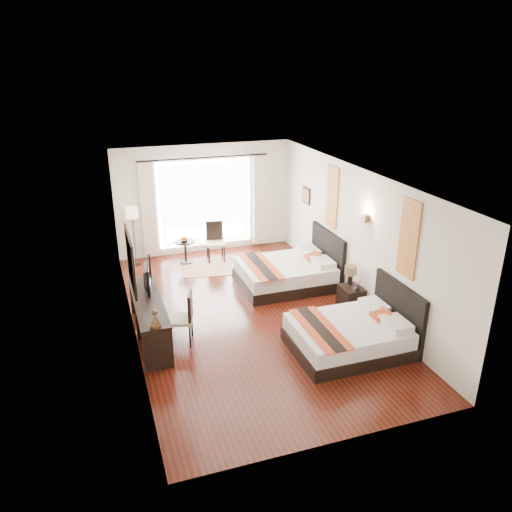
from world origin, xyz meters
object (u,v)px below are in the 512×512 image
object	(u,v)px
table_lamp	(351,272)
television	(144,275)
window_chair	(216,249)
side_table	(185,252)
floor_lamp	(132,217)
bed_far	(289,272)
console_desk	(150,319)
vase	(358,286)
fruit_bowl	(184,240)
nightstand	(351,298)
bed_near	(353,334)
desk_chair	(181,327)

from	to	relation	value
table_lamp	television	xyz separation A→B (m)	(-4.01, 0.58, 0.24)
window_chair	side_table	bearing A→B (deg)	-87.42
television	floor_lamp	bearing A→B (deg)	6.99
bed_far	window_chair	world-z (taller)	bed_far
console_desk	television	size ratio (longest dim) A/B	2.54
vase	television	xyz separation A→B (m)	(-4.02, 0.88, 0.44)
console_desk	fruit_bowl	distance (m)	3.56
nightstand	console_desk	world-z (taller)	console_desk
bed_near	console_desk	xyz separation A→B (m)	(-3.30, 1.52, 0.09)
table_lamp	vase	distance (m)	0.36
desk_chair	floor_lamp	bearing A→B (deg)	-67.73
console_desk	fruit_bowl	bearing A→B (deg)	68.82
bed_near	bed_far	world-z (taller)	bed_far
fruit_bowl	vase	bearing A→B (deg)	-53.04
television	side_table	bearing A→B (deg)	-15.85
television	fruit_bowl	bearing A→B (deg)	-15.66
side_table	table_lamp	bearing A→B (deg)	-51.09
fruit_bowl	bed_far	bearing A→B (deg)	-45.55
bed_far	fruit_bowl	distance (m)	2.83
bed_near	floor_lamp	xyz separation A→B (m)	(-3.18, 5.14, 0.94)
nightstand	table_lamp	size ratio (longest dim) A/B	1.29
nightstand	fruit_bowl	xyz separation A→B (m)	(-2.72, 3.49, 0.36)
desk_chair	fruit_bowl	world-z (taller)	desk_chair
desk_chair	side_table	bearing A→B (deg)	-85.56
table_lamp	bed_near	bearing A→B (deg)	-116.37
nightstand	floor_lamp	bearing A→B (deg)	135.61
table_lamp	console_desk	size ratio (longest dim) A/B	0.18
desk_chair	fruit_bowl	xyz separation A→B (m)	(0.77, 3.65, 0.30)
desk_chair	window_chair	distance (m)	3.94
table_lamp	fruit_bowl	distance (m)	4.34
table_lamp	vase	world-z (taller)	table_lamp
nightstand	console_desk	distance (m)	4.01
desk_chair	fruit_bowl	size ratio (longest dim) A/B	4.88
bed_near	television	size ratio (longest dim) A/B	2.30
bed_near	television	xyz separation A→B (m)	(-3.28, 2.06, 0.71)
bed_near	side_table	xyz separation A→B (m)	(-1.99, 4.86, -0.00)
bed_far	desk_chair	distance (m)	3.20
side_table	nightstand	bearing A→B (deg)	-52.48
side_table	window_chair	bearing A→B (deg)	-4.48
side_table	fruit_bowl	distance (m)	0.31
fruit_bowl	table_lamp	bearing A→B (deg)	-50.67
bed_near	console_desk	world-z (taller)	bed_near
floor_lamp	television	bearing A→B (deg)	-91.90
bed_far	television	distance (m)	3.40
console_desk	floor_lamp	size ratio (longest dim) A/B	1.51
vase	window_chair	world-z (taller)	window_chair
bed_near	window_chair	distance (m)	4.95
vase	floor_lamp	size ratio (longest dim) A/B	0.09
floor_lamp	window_chair	bearing A→B (deg)	-10.12
bed_far	nightstand	xyz separation A→B (m)	(0.75, -1.49, -0.06)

